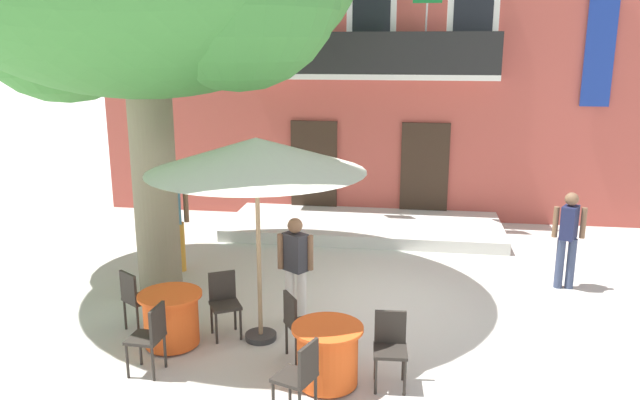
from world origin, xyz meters
The scene contains 15 objects.
ground_plane centered at (0.00, 0.00, 0.00)m, with size 120.00×120.00×0.00m, color beige.
building_facade centered at (-0.60, 6.99, 3.75)m, with size 13.00×5.09×7.50m.
entrance_step_platform centered at (-0.60, 3.79, 0.12)m, with size 5.96×2.41×0.25m, color silver.
cafe_table_near_tree centered at (-2.77, -1.94, 0.39)m, with size 0.86×0.86×0.76m.
cafe_chair_near_tree_0 centered at (-3.43, -1.59, 0.53)m, with size 0.56×0.56×0.91m.
cafe_chair_near_tree_1 centered at (-2.73, -2.70, 0.53)m, with size 0.42×0.42×0.91m.
cafe_chair_near_tree_2 centered at (-2.15, -1.51, 0.53)m, with size 0.54×0.54×0.91m.
cafe_table_middle centered at (-0.52, -2.63, 0.39)m, with size 0.86×0.86×0.76m.
cafe_chair_middle_0 centered at (-0.72, -3.36, 0.53)m, with size 0.52×0.52×0.91m.
cafe_chair_middle_1 centered at (0.22, -2.50, 0.53)m, with size 0.43×0.43×0.91m.
cafe_chair_middle_2 centered at (-1.00, -2.04, 0.53)m, with size 0.55×0.55×0.91m.
cafe_umbrella centered at (-1.61, -1.58, 2.61)m, with size 2.90×2.90×2.85m.
pedestrian_near_entrance centered at (-1.23, -0.97, 0.91)m, with size 0.53×0.38×1.61m.
pedestrian_mid_plaza centered at (3.02, 1.04, 0.94)m, with size 0.53×0.40×1.67m.
pedestrian_by_tree centered at (-3.78, 0.86, 0.97)m, with size 0.53×0.40×1.71m.
Camera 1 is at (0.40, -9.34, 4.00)m, focal length 34.75 mm.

